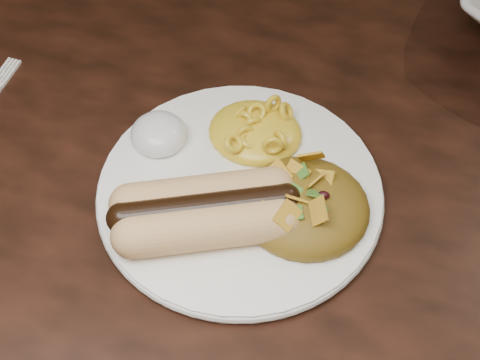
% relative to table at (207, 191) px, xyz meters
% --- Properties ---
extents(table, '(1.60, 0.90, 0.75)m').
position_rel_table_xyz_m(table, '(0.00, 0.00, 0.00)').
color(table, black).
rests_on(table, floor).
extents(plate, '(0.24, 0.24, 0.01)m').
position_rel_table_xyz_m(plate, '(0.05, -0.06, 0.10)').
color(plate, white).
rests_on(plate, table).
extents(hotdog, '(0.12, 0.11, 0.03)m').
position_rel_table_xyz_m(hotdog, '(0.04, -0.10, 0.12)').
color(hotdog, '#E1AF57').
rests_on(hotdog, plate).
extents(mac_and_cheese, '(0.10, 0.09, 0.03)m').
position_rel_table_xyz_m(mac_and_cheese, '(0.05, -0.01, 0.12)').
color(mac_and_cheese, gold).
rests_on(mac_and_cheese, plate).
extents(sour_cream, '(0.05, 0.05, 0.03)m').
position_rel_table_xyz_m(sour_cream, '(-0.03, -0.03, 0.12)').
color(sour_cream, white).
rests_on(sour_cream, plate).
extents(taco_salad, '(0.10, 0.10, 0.04)m').
position_rel_table_xyz_m(taco_salad, '(0.11, -0.07, 0.12)').
color(taco_salad, '#993C09').
rests_on(taco_salad, plate).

